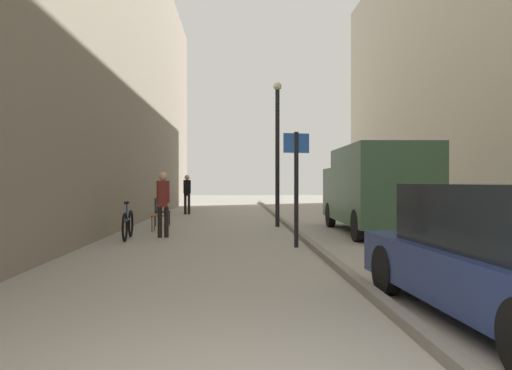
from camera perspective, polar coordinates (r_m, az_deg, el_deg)
The scene contains 11 objects.
ground_plane at distance 14.69m, azimuth -1.84°, elevation -5.40°, with size 80.00×80.00×0.00m, color gray.
building_facade_left at distance 15.98m, azimuth -20.61°, elevation 16.18°, with size 2.67×40.00×11.67m, color gray.
kerb_strip at distance 14.78m, azimuth 4.32°, elevation -5.13°, with size 0.16×40.00×0.12m, color slate.
pedestrian_main_foreground at distance 22.25m, azimuth -8.13°, elevation -0.77°, with size 0.35×0.26×1.80m.
pedestrian_mid_block at distance 13.06m, azimuth -10.90°, elevation -1.73°, with size 0.34×0.23×1.73m.
delivery_van at distance 14.27m, azimuth 13.84°, elevation -0.31°, with size 2.21×5.65×2.45m.
street_sign_post at distance 10.91m, azimuth 4.78°, elevation 0.73°, with size 0.59×0.15×2.60m.
lamp_post at distance 15.93m, azimuth 2.54°, elevation 4.85°, with size 0.28×0.28×4.76m.
bicycle_leaning at distance 12.86m, azimuth -14.88°, elevation -4.53°, with size 0.20×1.77×0.98m.
cafe_chair_near_window at distance 16.52m, azimuth -11.25°, elevation -2.87°, with size 0.48×0.48×0.94m.
cafe_chair_by_doorway at distance 14.70m, azimuth -10.98°, elevation -3.27°, with size 0.45×0.45×0.94m.
Camera 1 is at (-0.16, -2.61, 1.47)m, focal length 33.91 mm.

